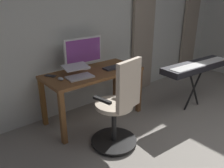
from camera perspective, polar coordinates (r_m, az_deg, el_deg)
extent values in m
cube|color=silver|center=(3.86, 1.20, 17.21)|extent=(5.41, 0.10, 2.82)
cube|color=gray|center=(5.35, 19.53, 16.33)|extent=(0.46, 0.06, 2.64)
cube|color=gray|center=(4.16, 8.09, 16.08)|extent=(0.51, 0.06, 2.64)
cube|color=brown|center=(3.14, -4.86, 2.84)|extent=(1.37, 0.64, 0.04)
cube|color=brown|center=(3.46, 6.82, -1.78)|extent=(0.06, 0.06, 0.68)
cube|color=brown|center=(2.77, -12.35, -8.55)|extent=(0.06, 0.06, 0.68)
cube|color=brown|center=(3.84, 0.82, 0.78)|extent=(0.06, 0.06, 0.68)
cube|color=brown|center=(3.23, -17.01, -4.47)|extent=(0.06, 0.06, 0.68)
cylinder|color=black|center=(2.86, 0.49, -14.02)|extent=(0.56, 0.56, 0.02)
sphere|color=black|center=(3.04, 3.66, -12.05)|extent=(0.05, 0.05, 0.05)
sphere|color=black|center=(3.05, -2.16, -11.85)|extent=(0.05, 0.05, 0.05)
sphere|color=black|center=(2.83, -4.74, -14.96)|extent=(0.05, 0.05, 0.05)
sphere|color=black|center=(2.67, 0.12, -17.51)|extent=(0.05, 0.05, 0.05)
sphere|color=black|center=(2.81, 5.56, -15.37)|extent=(0.05, 0.05, 0.05)
cylinder|color=black|center=(2.74, 0.50, -10.09)|extent=(0.06, 0.06, 0.46)
cylinder|color=beige|center=(2.61, 0.52, -5.29)|extent=(0.51, 0.51, 0.05)
cube|color=beige|center=(2.37, 4.27, -0.31)|extent=(0.38, 0.12, 0.54)
cube|color=black|center=(2.41, -2.50, -4.09)|extent=(0.08, 0.24, 0.03)
cube|color=black|center=(2.69, 3.24, -1.25)|extent=(0.08, 0.24, 0.03)
cylinder|color=white|center=(3.28, -7.00, 4.10)|extent=(0.18, 0.18, 0.01)
cylinder|color=white|center=(3.27, -7.02, 4.71)|extent=(0.04, 0.04, 0.06)
cube|color=white|center=(3.22, -7.25, 8.36)|extent=(0.60, 0.03, 0.37)
cube|color=purple|center=(3.21, -7.08, 8.31)|extent=(0.55, 0.01, 0.32)
cube|color=#333338|center=(3.29, 1.15, 4.39)|extent=(0.42, 0.14, 0.02)
cube|color=silver|center=(2.91, -8.14, 1.79)|extent=(0.35, 0.23, 0.02)
cube|color=silver|center=(2.96, -9.16, 4.34)|extent=(0.34, 0.23, 0.05)
ellipsoid|color=#B7BCC1|center=(2.86, -12.85, 1.30)|extent=(0.06, 0.10, 0.04)
cube|color=#232328|center=(3.04, -15.32, 2.02)|extent=(0.13, 0.16, 0.01)
cylinder|color=black|center=(3.79, 19.96, -1.11)|extent=(0.37, 0.06, 0.66)
cylinder|color=black|center=(3.79, 19.96, -1.11)|extent=(0.37, 0.06, 0.66)
cube|color=#232328|center=(3.67, 20.70, 4.28)|extent=(1.31, 0.41, 0.09)
cube|color=white|center=(3.62, 21.53, 4.78)|extent=(1.20, 0.26, 0.01)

